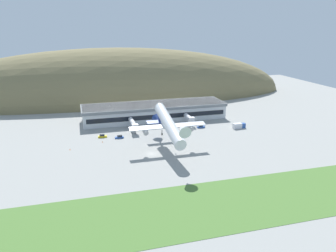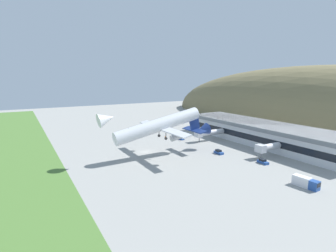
{
  "view_description": "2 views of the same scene",
  "coord_description": "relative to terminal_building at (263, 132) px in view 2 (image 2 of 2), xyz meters",
  "views": [
    {
      "loc": [
        -29.35,
        -133.36,
        55.55
      ],
      "look_at": [
        9.03,
        5.07,
        10.82
      ],
      "focal_mm": 35.0,
      "sensor_mm": 36.0,
      "label": 1
    },
    {
      "loc": [
        96.54,
        -44.67,
        30.59
      ],
      "look_at": [
        11.62,
        4.45,
        12.43
      ],
      "focal_mm": 28.0,
      "sensor_mm": 36.0,
      "label": 2
    }
  ],
  "objects": [
    {
      "name": "ground_plane",
      "position": [
        -14.19,
        -55.0,
        -5.33
      ],
      "size": [
        391.66,
        391.66,
        0.0
      ],
      "primitive_type": "plane",
      "color": "gray"
    },
    {
      "name": "grass_strip_foreground",
      "position": [
        -14.19,
        -103.04,
        -5.29
      ],
      "size": [
        352.49,
        31.15,
        0.08
      ],
      "primitive_type": "cube",
      "color": "#4C7533",
      "rests_on": "ground_plane"
    },
    {
      "name": "hill_backdrop",
      "position": [
        -18.09,
        69.53,
        -5.33
      ],
      "size": [
        292.19,
        82.61,
        77.14
      ],
      "primitive_type": "ellipsoid",
      "color": "olive",
      "rests_on": "ground_plane"
    },
    {
      "name": "terminal_building",
      "position": [
        0.0,
        0.0,
        0.0
      ],
      "size": [
        86.57,
        22.17,
        9.42
      ],
      "color": "silver",
      "rests_on": "ground_plane"
    },
    {
      "name": "jetway_0",
      "position": [
        -16.36,
        -19.72,
        -1.34
      ],
      "size": [
        3.38,
        16.67,
        5.43
      ],
      "color": "silver",
      "rests_on": "ground_plane"
    },
    {
      "name": "jetway_1",
      "position": [
        16.62,
        -17.15,
        -1.34
      ],
      "size": [
        3.38,
        11.82,
        5.43
      ],
      "color": "silver",
      "rests_on": "ground_plane"
    },
    {
      "name": "cargo_airplane",
      "position": [
        -5.59,
        -52.12,
        6.86
      ],
      "size": [
        35.54,
        48.14,
        14.45
      ],
      "color": "silver"
    },
    {
      "name": "service_car_0",
      "position": [
        -25.36,
        -29.96,
        -4.74
      ],
      "size": [
        4.4,
        1.85,
        1.45
      ],
      "color": "#264C99",
      "rests_on": "ground_plane"
    },
    {
      "name": "service_car_1",
      "position": [
        3.54,
        -30.19,
        -4.63
      ],
      "size": [
        4.33,
        1.85,
        1.69
      ],
      "color": "#264C99",
      "rests_on": "ground_plane"
    },
    {
      "name": "service_car_2",
      "position": [
        -33.61,
        -26.36,
        -4.71
      ],
      "size": [
        4.59,
        2.06,
        1.5
      ],
      "color": "gold",
      "rests_on": "ground_plane"
    },
    {
      "name": "service_car_3",
      "position": [
        21.0,
        -24.5,
        -4.66
      ],
      "size": [
        4.47,
        2.12,
        1.64
      ],
      "color": "#264C99",
      "rests_on": "ground_plane"
    },
    {
      "name": "fuel_truck",
      "position": [
        41.33,
        -30.89,
        -3.94
      ],
      "size": [
        7.33,
        2.88,
        2.85
      ],
      "color": "#264C99",
      "rests_on": "ground_plane"
    },
    {
      "name": "traffic_cone_0",
      "position": [
        -34.22,
        -33.89,
        -5.05
      ],
      "size": [
        0.52,
        0.52,
        0.58
      ],
      "color": "orange",
      "rests_on": "ground_plane"
    },
    {
      "name": "traffic_cone_1",
      "position": [
        -49.57,
        -40.23,
        -5.05
      ],
      "size": [
        0.52,
        0.52,
        0.58
      ],
      "color": "orange",
      "rests_on": "ground_plane"
    }
  ]
}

